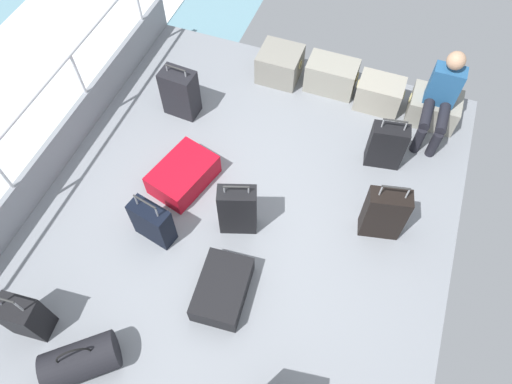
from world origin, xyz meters
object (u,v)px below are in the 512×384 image
Objects in this scene: suitcase_6 at (384,214)px; duffel_bag at (81,361)px; cargo_crate_2 at (379,94)px; suitcase_5 at (25,317)px; cargo_crate_1 at (331,76)px; suitcase_7 at (152,222)px; suitcase_2 at (183,175)px; cargo_crate_0 at (280,64)px; suitcase_3 at (180,93)px; cargo_crate_3 at (433,108)px; suitcase_1 at (222,289)px; suitcase_0 at (386,146)px; suitcase_4 at (238,210)px; passenger_seated at (442,97)px.

suitcase_6 is 3.12m from duffel_bag.
suitcase_5 is (-2.39, -3.85, 0.07)m from cargo_crate_2.
cargo_crate_1 is 1.00× the size of suitcase_7.
cargo_crate_2 reaches higher than suitcase_2.
duffel_bag is (0.63, -0.15, -0.09)m from suitcase_5.
cargo_crate_0 is 0.97× the size of cargo_crate_2.
suitcase_3 is (-0.93, -0.99, 0.11)m from cargo_crate_0.
suitcase_5 reaches higher than suitcase_2.
cargo_crate_3 is (0.66, 0.01, -0.01)m from cargo_crate_2.
suitcase_1 is at bearing -136.05° from suitcase_6.
suitcase_0 reaches higher than suitcase_2.
suitcase_2 is at bearing -103.25° from cargo_crate_0.
duffel_bag is (0.01, -1.41, -0.08)m from suitcase_7.
cargo_crate_0 is at bearing 46.81° from suitcase_3.
suitcase_4 is 1.16× the size of suitcase_7.
suitcase_0 is (1.54, -0.92, 0.09)m from cargo_crate_0.
suitcase_1 is at bearing -49.78° from suitcase_2.
suitcase_5 is at bearing -149.57° from suitcase_1.
passenger_seated is 1.48× the size of suitcase_0.
suitcase_4 reaches higher than suitcase_2.
suitcase_2 is 1.09m from suitcase_3.
suitcase_1 is at bearing -80.21° from suitcase_4.
cargo_crate_2 is 0.81× the size of suitcase_1.
suitcase_5 reaches higher than cargo_crate_2.
cargo_crate_2 is at bearing 102.65° from suitcase_6.
suitcase_6 reaches higher than suitcase_1.
suitcase_7 is at bearing -153.42° from suitcase_4.
cargo_crate_3 is at bearing 46.96° from suitcase_7.
cargo_crate_3 is at bearing 37.95° from suitcase_2.
suitcase_5 is (-3.05, -3.85, 0.08)m from cargo_crate_3.
suitcase_1 is 1.77m from suitcase_5.
cargo_crate_0 is 0.77× the size of suitcase_0.
cargo_crate_2 is 4.53m from suitcase_5.
passenger_seated is 1.39× the size of suitcase_4.
suitcase_6 is at bearing -80.28° from suitcase_0.
cargo_crate_0 is 4.06m from suitcase_5.
cargo_crate_0 is at bearing 80.23° from suitcase_7.
duffel_bag is (-0.45, -4.07, -0.03)m from cargo_crate_0.
cargo_crate_0 reaches higher than suitcase_2.
cargo_crate_0 is at bearing 173.02° from passenger_seated.
passenger_seated is 1.29× the size of suitcase_6.
passenger_seated reaches higher than suitcase_3.
cargo_crate_3 is at bearing 53.19° from suitcase_4.
suitcase_0 is 3.98m from suitcase_5.
suitcase_3 is 0.96× the size of suitcase_5.
suitcase_2 is at bearing -152.69° from suitcase_0.
cargo_crate_3 is 2.76m from suitcase_4.
cargo_crate_2 is 2.59m from suitcase_2.
passenger_seated is 1.49× the size of suitcase_1.
suitcase_5 reaches higher than cargo_crate_1.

